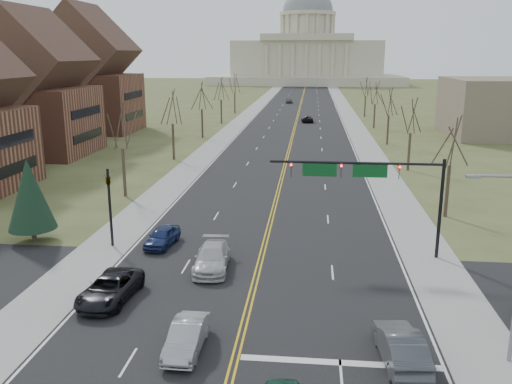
% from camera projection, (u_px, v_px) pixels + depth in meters
% --- Properties ---
extents(ground, '(600.00, 600.00, 0.00)m').
position_uv_depth(ground, '(238.00, 346.00, 27.08)').
color(ground, '#464E27').
rests_on(ground, ground).
extents(road, '(20.00, 380.00, 0.01)m').
position_uv_depth(road, '(298.00, 113.00, 133.07)').
color(road, black).
rests_on(road, ground).
extents(cross_road, '(120.00, 14.00, 0.01)m').
position_uv_depth(cross_road, '(252.00, 295.00, 32.86)').
color(cross_road, black).
rests_on(cross_road, ground).
extents(sidewalk_left, '(4.00, 380.00, 0.03)m').
position_uv_depth(sidewalk_left, '(250.00, 113.00, 134.26)').
color(sidewalk_left, gray).
rests_on(sidewalk_left, ground).
extents(sidewalk_right, '(4.00, 380.00, 0.03)m').
position_uv_depth(sidewalk_right, '(348.00, 114.00, 131.87)').
color(sidewalk_right, gray).
rests_on(sidewalk_right, ground).
extents(center_line, '(0.42, 380.00, 0.01)m').
position_uv_depth(center_line, '(298.00, 113.00, 133.07)').
color(center_line, gold).
rests_on(center_line, road).
extents(edge_line_left, '(0.15, 380.00, 0.01)m').
position_uv_depth(edge_line_left, '(259.00, 113.00, 134.04)').
color(edge_line_left, silver).
rests_on(edge_line_left, road).
extents(edge_line_right, '(0.15, 380.00, 0.01)m').
position_uv_depth(edge_line_right, '(339.00, 113.00, 132.09)').
color(edge_line_right, silver).
rests_on(edge_line_right, road).
extents(stop_bar, '(9.50, 0.50, 0.01)m').
position_uv_depth(stop_bar, '(340.00, 363.00, 25.61)').
color(stop_bar, silver).
rests_on(stop_bar, road).
extents(capitol, '(90.00, 60.00, 50.00)m').
position_uv_depth(capitol, '(307.00, 54.00, 264.36)').
color(capitol, beige).
rests_on(capitol, ground).
extents(signal_mast, '(12.12, 0.44, 7.20)m').
position_uv_depth(signal_mast, '(369.00, 178.00, 37.91)').
color(signal_mast, black).
rests_on(signal_mast, ground).
extents(signal_left, '(0.32, 0.36, 6.00)m').
position_uv_depth(signal_left, '(109.00, 199.00, 40.31)').
color(signal_left, black).
rests_on(signal_left, ground).
extents(tree_r_0, '(3.74, 3.74, 8.50)m').
position_uv_depth(tree_r_0, '(451.00, 144.00, 47.03)').
color(tree_r_0, '#34241F').
rests_on(tree_r_0, ground).
extents(tree_l_0, '(3.96, 3.96, 9.00)m').
position_uv_depth(tree_l_0, '(121.00, 129.00, 53.88)').
color(tree_l_0, '#34241F').
rests_on(tree_l_0, ground).
extents(tree_r_1, '(3.74, 3.74, 8.50)m').
position_uv_depth(tree_r_1, '(411.00, 118.00, 66.30)').
color(tree_r_1, '#34241F').
rests_on(tree_r_1, ground).
extents(tree_l_1, '(3.96, 3.96, 9.00)m').
position_uv_depth(tree_l_1, '(172.00, 109.00, 73.15)').
color(tree_l_1, '#34241F').
rests_on(tree_l_1, ground).
extents(tree_r_2, '(3.74, 3.74, 8.50)m').
position_uv_depth(tree_r_2, '(389.00, 103.00, 85.57)').
color(tree_r_2, '#34241F').
rests_on(tree_r_2, ground).
extents(tree_l_2, '(3.96, 3.96, 9.00)m').
position_uv_depth(tree_l_2, '(202.00, 97.00, 92.42)').
color(tree_l_2, '#34241F').
rests_on(tree_l_2, ground).
extents(tree_r_3, '(3.74, 3.74, 8.50)m').
position_uv_depth(tree_r_3, '(376.00, 94.00, 104.84)').
color(tree_r_3, '#34241F').
rests_on(tree_r_3, ground).
extents(tree_l_3, '(3.96, 3.96, 9.00)m').
position_uv_depth(tree_l_3, '(221.00, 90.00, 111.69)').
color(tree_l_3, '#34241F').
rests_on(tree_l_3, ground).
extents(tree_r_4, '(3.74, 3.74, 8.50)m').
position_uv_depth(tree_r_4, '(366.00, 88.00, 124.12)').
color(tree_r_4, '#34241F').
rests_on(tree_r_4, ground).
extents(tree_l_4, '(3.96, 3.96, 9.00)m').
position_uv_depth(tree_l_4, '(235.00, 85.00, 130.97)').
color(tree_l_4, '#34241F').
rests_on(tree_l_4, ground).
extents(conifer_l, '(3.64, 3.64, 6.50)m').
position_uv_depth(conifer_l, '(30.00, 194.00, 41.43)').
color(conifer_l, '#34241F').
rests_on(conifer_l, ground).
extents(bldg_left_mid, '(15.10, 14.28, 20.75)m').
position_uv_depth(bldg_left_mid, '(34.00, 95.00, 76.73)').
color(bldg_left_mid, brown).
rests_on(bldg_left_mid, ground).
extents(bldg_left_far, '(17.10, 14.28, 23.25)m').
position_uv_depth(bldg_left_far, '(88.00, 80.00, 99.80)').
color(bldg_left_far, brown).
rests_on(bldg_left_far, ground).
extents(car_nb_outer_lead, '(2.26, 5.22, 1.67)m').
position_uv_depth(car_nb_outer_lead, '(401.00, 346.00, 25.49)').
color(car_nb_outer_lead, '#414448').
rests_on(car_nb_outer_lead, road).
extents(car_sb_inner_lead, '(1.57, 4.39, 1.44)m').
position_uv_depth(car_sb_inner_lead, '(187.00, 337.00, 26.53)').
color(car_sb_inner_lead, '#94979C').
rests_on(car_sb_inner_lead, road).
extents(car_sb_outer_lead, '(2.90, 5.61, 1.51)m').
position_uv_depth(car_sb_outer_lead, '(110.00, 288.00, 31.92)').
color(car_sb_outer_lead, black).
rests_on(car_sb_outer_lead, road).
extents(car_sb_inner_second, '(2.60, 5.60, 1.58)m').
position_uv_depth(car_sb_inner_second, '(212.00, 258.00, 36.60)').
color(car_sb_inner_second, '#B5B5B5').
rests_on(car_sb_inner_second, road).
extents(car_sb_outer_second, '(2.22, 4.41, 1.44)m').
position_uv_depth(car_sb_outer_second, '(162.00, 237.00, 41.06)').
color(car_sb_outer_second, navy).
rests_on(car_sb_outer_second, road).
extents(car_far_nb, '(2.65, 5.15, 1.39)m').
position_uv_depth(car_far_nb, '(307.00, 119.00, 115.56)').
color(car_far_nb, black).
rests_on(car_far_nb, road).
extents(car_far_sb, '(2.38, 4.71, 1.54)m').
position_uv_depth(car_far_sb, '(289.00, 100.00, 159.77)').
color(car_far_sb, '#52555A').
rests_on(car_far_sb, road).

